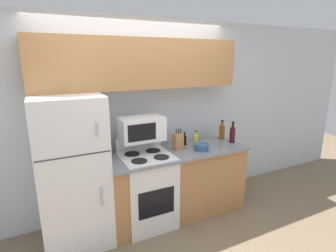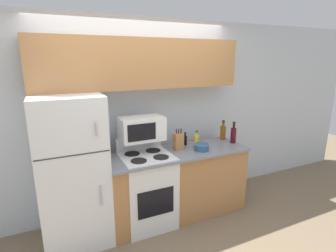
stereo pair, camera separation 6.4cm
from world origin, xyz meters
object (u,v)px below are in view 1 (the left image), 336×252
Objects in this scene: bottle_soy_sauce at (185,140)px; bottle_whiskey at (222,132)px; stove at (147,189)px; bowl at (201,147)px; bottle_wine_red at (232,134)px; bottle_cooking_spray at (196,140)px; knife_block at (178,141)px; refrigerator at (73,172)px; microwave at (142,129)px.

bottle_whiskey is at bearing -0.24° from bottle_soy_sauce.
stove is 0.87m from bowl.
bottle_soy_sauce is (-0.65, 0.20, -0.05)m from bottle_wine_red.
bottle_whiskey is 0.53m from bottle_cooking_spray.
stove is 0.71m from knife_block.
refrigerator is at bearing 173.53° from bowl.
bottle_cooking_spray reaches higher than stove.
refrigerator is 1.31m from knife_block.
stove is at bearing 179.18° from bottle_wine_red.
bottle_wine_red is 0.20m from bottle_whiskey.
knife_block is 0.21m from bottle_soy_sauce.
stove is 0.90m from bottle_cooking_spray.
microwave is 1.31m from bottle_wine_red.
bottle_wine_red is (1.28, -0.02, 0.55)m from stove.
bottle_whiskey is (2.08, 0.10, 0.17)m from refrigerator.
stove is at bearing -5.46° from refrigerator.
bottle_wine_red reaches higher than bottle_soy_sauce.
refrigerator is at bearing -177.39° from bottle_whiskey.
stove is at bearing -172.01° from bottle_whiskey.
refrigerator is 1.57m from bowl.
refrigerator is at bearing 178.92° from bottle_cooking_spray.
microwave is at bearing -177.53° from bottle_whiskey.
knife_block reaches higher than bottle_cooking_spray.
bowl is (1.55, -0.18, 0.11)m from refrigerator.
stove is at bearing -176.04° from bottle_cooking_spray.
knife_block is at bearing 179.22° from bottle_cooking_spray.
stove is at bearing -164.16° from bottle_soy_sauce.
microwave reaches higher than bottle_cooking_spray.
microwave is 1.27m from bottle_whiskey.
bottle_whiskey is (-0.03, 0.19, -0.01)m from bottle_wine_red.
knife_block reaches higher than stove.
bottle_whiskey reaches higher than stove.
bottle_whiskey is at bearing 2.47° from microwave.
microwave reaches higher than bottle_wine_red.
bottle_whiskey is at bearing 7.99° from stove.
microwave reaches higher than bottle_whiskey.
refrigerator is at bearing 174.54° from stove.
refrigerator is 0.91m from microwave.
knife_block is at bearing 174.96° from bottle_wine_red.
refrigerator reaches higher than knife_block.
bottle_whiskey is at bearing 27.14° from bowl.
bottle_cooking_spray is (1.57, -0.03, 0.15)m from refrigerator.
knife_block is at bearing -171.27° from bottle_whiskey.
knife_block is 0.31m from bowl.
bottle_wine_red is at bearing -7.10° from bottle_cooking_spray.
stove is 5.98× the size of bottle_soy_sauce.
bottle_whiskey reaches higher than bowl.
bottle_wine_red is 0.56m from bottle_cooking_spray.
bottle_wine_red is at bearing -6.18° from microwave.
bowl is at bearing -16.72° from microwave.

